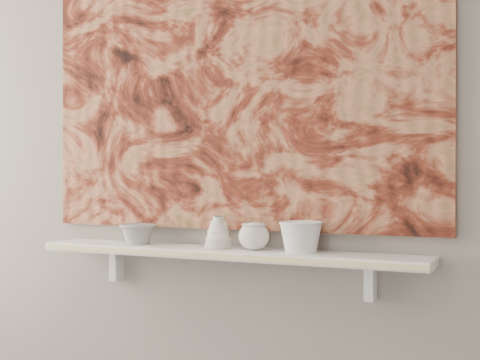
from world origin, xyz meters
The scene contains 11 objects.
wall_back centered at (0.00, 1.60, 1.35)m, with size 3.60×3.60×0.00m, color gray.
shelf centered at (0.00, 1.51, 0.92)m, with size 1.40×0.18×0.03m, color white.
shelf_stripe centered at (0.00, 1.41, 0.92)m, with size 1.40×0.01×0.02m, color beige.
bracket_left centered at (-0.49, 1.57, 0.84)m, with size 0.03×0.06×0.12m, color white.
bracket_right centered at (0.49, 1.57, 0.84)m, with size 0.03×0.06×0.12m, color white.
painting centered at (0.00, 1.59, 1.54)m, with size 1.50×0.03×1.10m, color maroon.
house_motif centered at (0.45, 1.57, 1.23)m, with size 0.09×0.00×0.08m, color black.
bowl_grey centered at (-0.35, 1.51, 0.97)m, with size 0.13×0.13×0.08m, color gray, non-canonical shape.
cup_cream centered at (0.11, 1.51, 0.98)m, with size 0.10×0.10×0.09m, color silver, non-canonical shape.
bell_vessel centered at (-0.02, 1.51, 0.99)m, with size 0.10×0.10×0.11m, color silver, non-canonical shape.
bowl_white centered at (0.28, 1.51, 0.98)m, with size 0.14×0.14×0.10m, color white, non-canonical shape.
Camera 1 is at (1.00, -0.55, 1.18)m, focal length 50.00 mm.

